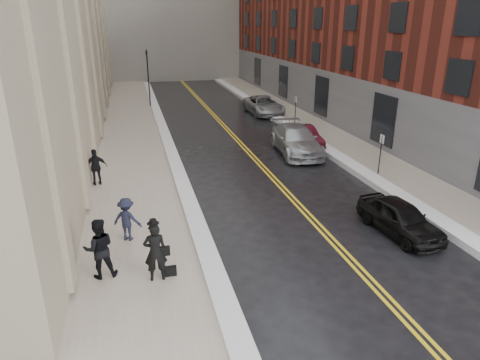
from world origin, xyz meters
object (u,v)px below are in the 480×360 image
pedestrian_a (99,248)px  car_silver_far (264,105)px  pedestrian_c (96,167)px  pedestrian_b (127,219)px  pedestrian_main (155,252)px  car_silver_near (296,140)px  car_maroon (304,136)px  car_black (400,218)px

pedestrian_a → car_silver_far: bearing=-123.6°
car_silver_far → pedestrian_a: size_ratio=2.81×
pedestrian_a → pedestrian_c: pedestrian_a is taller
car_silver_far → pedestrian_b: bearing=-119.9°
pedestrian_main → car_silver_near: bearing=-127.0°
pedestrian_a → pedestrian_b: bearing=-115.2°
car_maroon → pedestrian_a: bearing=-133.2°
car_maroon → pedestrian_c: (-12.49, -4.36, 0.39)m
car_silver_near → pedestrian_a: bearing=-128.5°
car_black → car_silver_far: bearing=79.7°
car_silver_near → pedestrian_main: (-9.21, -12.04, 0.29)m
car_silver_near → pedestrian_b: 13.61m
pedestrian_main → pedestrian_a: bearing=-19.8°
car_maroon → car_silver_near: size_ratio=0.70×
car_maroon → pedestrian_b: bearing=-136.7°
car_silver_near → car_silver_far: (1.55, 11.61, -0.06)m
car_silver_near → pedestrian_c: pedestrian_c is taller
car_maroon → car_silver_near: 1.67m
car_black → car_silver_far: (1.60, 22.54, 0.11)m
car_maroon → pedestrian_c: size_ratio=2.22×
car_black → pedestrian_main: size_ratio=2.01×
car_black → pedestrian_c: bearing=139.2°
car_black → car_silver_far: 22.60m
car_silver_near → pedestrian_c: bearing=-159.9°
car_black → car_silver_far: size_ratio=0.70×
pedestrian_a → car_black: bearing=177.4°
pedestrian_a → pedestrian_b: size_ratio=1.20×
car_black → pedestrian_a: 10.84m
car_silver_near → pedestrian_b: bearing=-132.5°
pedestrian_c → car_silver_near: bearing=-176.9°
car_maroon → pedestrian_b: (-11.09, -10.46, 0.31)m
car_silver_far → pedestrian_c: (-13.00, -14.69, 0.28)m
pedestrian_b → car_maroon: bearing=-111.7°
car_black → pedestrian_a: pedestrian_a is taller
car_maroon → pedestrian_main: (-10.26, -13.32, 0.45)m
car_black → car_silver_near: car_silver_near is taller
car_maroon → pedestrian_a: 17.43m
car_silver_near → pedestrian_c: (-11.45, -3.08, 0.22)m
car_black → pedestrian_b: pedestrian_b is taller
car_black → pedestrian_c: 13.85m
car_silver_far → pedestrian_a: pedestrian_a is taller
car_silver_near → pedestrian_a: size_ratio=2.90×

